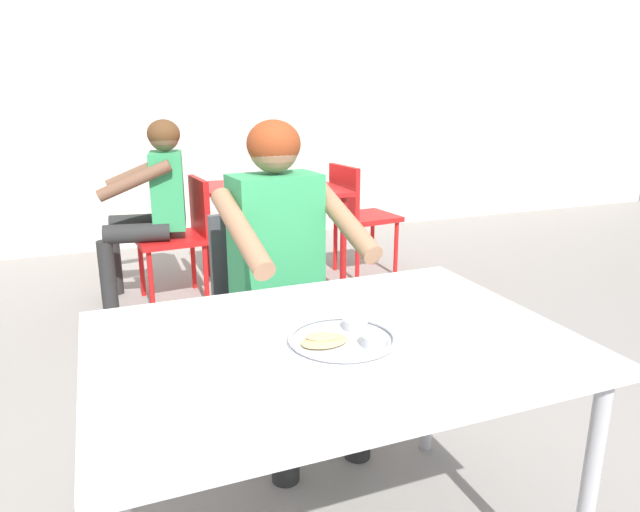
# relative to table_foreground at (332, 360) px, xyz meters

# --- Properties ---
(back_wall) EXTENTS (12.00, 0.12, 3.40)m
(back_wall) POSITION_rel_table_foreground_xyz_m (-0.10, 3.97, 1.05)
(back_wall) COLOR silver
(back_wall) RESTS_ON ground
(table_foreground) EXTENTS (1.24, 0.87, 0.72)m
(table_foreground) POSITION_rel_table_foreground_xyz_m (0.00, 0.00, 0.00)
(table_foreground) COLOR silver
(table_foreground) RESTS_ON ground
(thali_tray) EXTENTS (0.28, 0.28, 0.03)m
(thali_tray) POSITION_rel_table_foreground_xyz_m (0.02, -0.04, 0.08)
(thali_tray) COLOR #B7BABF
(thali_tray) RESTS_ON table_foreground
(drinking_cup) EXTENTS (0.08, 0.08, 0.10)m
(drinking_cup) POSITION_rel_table_foreground_xyz_m (-0.53, -0.03, 0.12)
(drinking_cup) COLOR white
(drinking_cup) RESTS_ON table_foreground
(chair_foreground) EXTENTS (0.47, 0.43, 0.86)m
(chair_foreground) POSITION_rel_table_foreground_xyz_m (0.09, 0.94, -0.15)
(chair_foreground) COLOR #3F3F44
(chair_foreground) RESTS_ON ground
(diner_foreground) EXTENTS (0.53, 0.58, 1.25)m
(diner_foreground) POSITION_rel_table_foreground_xyz_m (0.11, 0.72, 0.09)
(diner_foreground) COLOR #282828
(diner_foreground) RESTS_ON ground
(table_background_red) EXTENTS (0.89, 0.85, 0.71)m
(table_background_red) POSITION_rel_table_foreground_xyz_m (0.59, 2.49, -0.02)
(table_background_red) COLOR red
(table_background_red) RESTS_ON ground
(chair_red_left) EXTENTS (0.47, 0.44, 0.80)m
(chair_red_left) POSITION_rel_table_foreground_xyz_m (-0.04, 2.46, -0.19)
(chair_red_left) COLOR red
(chair_red_left) RESTS_ON ground
(chair_red_right) EXTENTS (0.47, 0.45, 0.83)m
(chair_red_right) POSITION_rel_table_foreground_xyz_m (1.26, 2.50, -0.17)
(chair_red_right) COLOR red
(chair_red_right) RESTS_ON ground
(patron_background) EXTENTS (0.59, 0.55, 1.18)m
(patron_background) POSITION_rel_table_foreground_xyz_m (-0.20, 2.51, 0.05)
(patron_background) COLOR #272727
(patron_background) RESTS_ON ground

